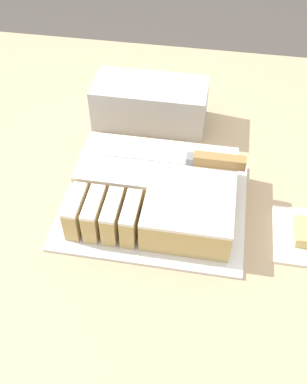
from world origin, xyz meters
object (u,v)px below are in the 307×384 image
object	(u,v)px
cake_board	(154,205)
cake	(157,191)
storage_box	(150,103)
knife	(204,160)

from	to	relation	value
cake_board	cake	size ratio (longest dim) A/B	1.17
cake	storage_box	distance (m)	0.28
cake	storage_box	size ratio (longest dim) A/B	1.18
cake	storage_box	bearing A→B (deg)	102.53
cake	knife	world-z (taller)	knife
storage_box	cake	bearing A→B (deg)	-77.47
cake	knife	xyz separation A→B (m)	(0.08, 0.06, 0.04)
cake_board	cake	xyz separation A→B (m)	(0.01, 0.00, 0.04)
cake_board	cake	distance (m)	0.04
cake_board	cake	bearing A→B (deg)	37.23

